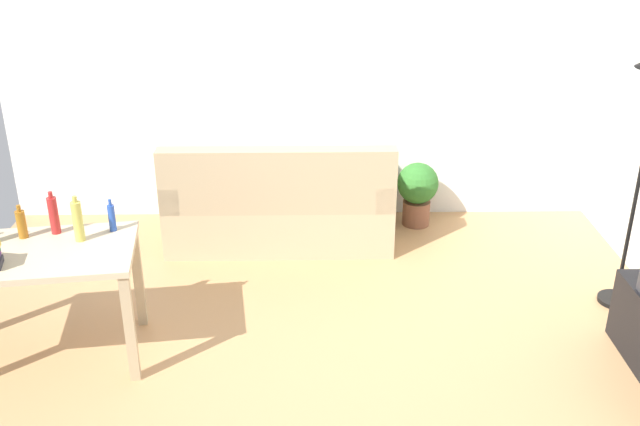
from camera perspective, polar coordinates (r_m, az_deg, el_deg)
The scene contains 9 objects.
ground_plane at distance 4.86m, azimuth -1.09°, elevation -10.66°, with size 5.20×4.40×0.02m, color tan.
wall_rear at distance 6.34m, azimuth -1.21°, elevation 11.36°, with size 5.20×0.10×2.70m, color white.
couch at distance 6.10m, azimuth -3.16°, elevation 0.42°, with size 1.85×0.84×0.92m.
desk at distance 4.78m, azimuth -21.30°, elevation -3.95°, with size 1.28×0.85×0.76m.
potted_plant at distance 6.44m, azimuth 7.59°, elevation 1.82°, with size 0.36×0.36×0.57m.
bottle_amber at distance 4.89m, azimuth -22.20°, elevation -0.77°, with size 0.06×0.06×0.22m.
bottle_red at distance 4.86m, azimuth -20.01°, elevation -0.13°, with size 0.06×0.06×0.28m.
bottle_squat at distance 4.71m, azimuth -18.32°, elevation -0.58°, with size 0.06×0.06×0.30m.
bottle_blue at distance 4.80m, azimuth -15.89°, elevation -0.33°, with size 0.04×0.04×0.22m.
Camera 1 is at (0.02, -3.98, 2.79)m, focal length 41.14 mm.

